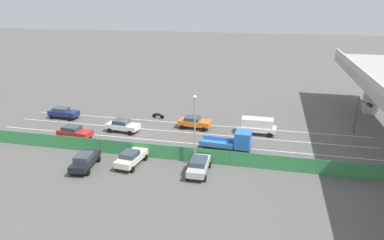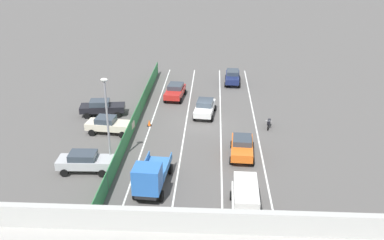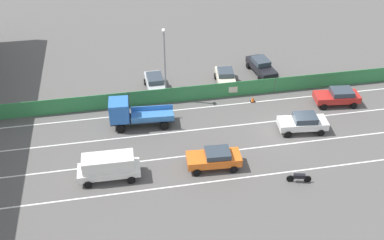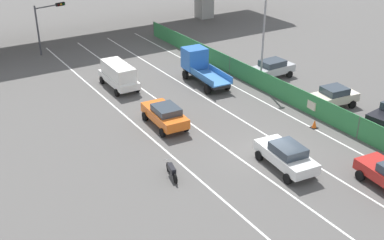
# 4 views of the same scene
# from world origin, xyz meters

# --- Properties ---
(ground_plane) EXTENTS (300.00, 300.00, 0.00)m
(ground_plane) POSITION_xyz_m (0.00, 0.00, 0.00)
(ground_plane) COLOR #565451
(lane_line_left_edge) EXTENTS (0.14, 48.37, 0.01)m
(lane_line_left_edge) POSITION_xyz_m (-5.25, 6.19, 0.00)
(lane_line_left_edge) COLOR silver
(lane_line_left_edge) RESTS_ON ground
(lane_line_mid_left) EXTENTS (0.14, 48.37, 0.01)m
(lane_line_mid_left) POSITION_xyz_m (-1.75, 6.19, 0.00)
(lane_line_mid_left) COLOR silver
(lane_line_mid_left) RESTS_ON ground
(lane_line_mid_right) EXTENTS (0.14, 48.37, 0.01)m
(lane_line_mid_right) POSITION_xyz_m (1.75, 6.19, 0.00)
(lane_line_mid_right) COLOR silver
(lane_line_mid_right) RESTS_ON ground
(lane_line_right_edge) EXTENTS (0.14, 48.37, 0.01)m
(lane_line_right_edge) POSITION_xyz_m (5.25, 6.19, 0.00)
(lane_line_right_edge) COLOR silver
(lane_line_right_edge) RESTS_ON ground
(green_fence) EXTENTS (0.10, 44.47, 1.65)m
(green_fence) POSITION_xyz_m (6.72, 6.19, 0.82)
(green_fence) COLOR #338447
(green_fence) RESTS_ON ground
(car_sedan_white) EXTENTS (2.39, 4.53, 1.65)m
(car_sedan_white) POSITION_xyz_m (-0.09, -1.52, 0.91)
(car_sedan_white) COLOR white
(car_sedan_white) RESTS_ON ground
(car_van_white) EXTENTS (2.13, 4.92, 2.14)m
(car_van_white) POSITION_xyz_m (-3.28, 15.88, 1.22)
(car_van_white) COLOR silver
(car_van_white) RESTS_ON ground
(car_sedan_red) EXTENTS (2.42, 4.49, 1.62)m
(car_sedan_red) POSITION_xyz_m (3.47, -6.52, 0.91)
(car_sedan_red) COLOR red
(car_sedan_red) RESTS_ON ground
(car_taxi_orange) EXTENTS (2.24, 4.49, 1.62)m
(car_taxi_orange) POSITION_xyz_m (-3.51, 7.42, 0.91)
(car_taxi_orange) COLOR orange
(car_taxi_orange) RESTS_ON ground
(car_sedan_navy) EXTENTS (2.10, 4.48, 1.64)m
(car_sedan_navy) POSITION_xyz_m (-3.35, -12.34, 0.92)
(car_sedan_navy) COLOR navy
(car_sedan_navy) RESTS_ON ground
(flatbed_truck_blue) EXTENTS (2.49, 5.89, 2.73)m
(flatbed_truck_blue) POSITION_xyz_m (3.50, 13.76, 1.38)
(flatbed_truck_blue) COLOR black
(flatbed_truck_blue) RESTS_ON ground
(motorcycle) EXTENTS (0.68, 1.93, 0.93)m
(motorcycle) POSITION_xyz_m (-6.49, 1.28, 0.46)
(motorcycle) COLOR black
(motorcycle) RESTS_ON ground
(parked_sedan_dark) EXTENTS (4.80, 2.43, 1.67)m
(parked_sedan_dark) POSITION_xyz_m (10.70, -1.01, 0.91)
(parked_sedan_dark) COLOR black
(parked_sedan_dark) RESTS_ON ground
(parked_sedan_cream) EXTENTS (4.57, 2.38, 1.64)m
(parked_sedan_cream) POSITION_xyz_m (8.95, 3.40, 0.90)
(parked_sedan_cream) COLOR beige
(parked_sedan_cream) RESTS_ON ground
(parked_wagon_silver) EXTENTS (4.46, 2.07, 1.66)m
(parked_wagon_silver) POSITION_xyz_m (9.20, 10.75, 0.93)
(parked_wagon_silver) COLOR #B2B5B7
(parked_wagon_silver) RESTS_ON ground
(street_lamp) EXTENTS (0.60, 0.36, 7.62)m
(street_lamp) POSITION_xyz_m (7.31, 9.90, 4.59)
(street_lamp) COLOR gray
(street_lamp) RESTS_ON ground
(traffic_cone) EXTENTS (0.47, 0.47, 0.64)m
(traffic_cone) POSITION_xyz_m (5.37, 1.49, 0.30)
(traffic_cone) COLOR orange
(traffic_cone) RESTS_ON ground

